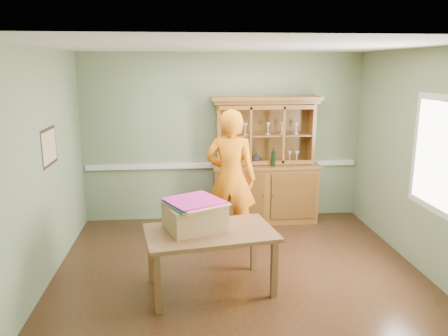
{
  "coord_description": "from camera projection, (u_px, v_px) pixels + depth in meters",
  "views": [
    {
      "loc": [
        -0.65,
        -4.97,
        2.49
      ],
      "look_at": [
        -0.14,
        0.4,
        1.22
      ],
      "focal_mm": 35.0,
      "sensor_mm": 36.0,
      "label": 1
    }
  ],
  "objects": [
    {
      "name": "wall_back",
      "position": [
        223.0,
        138.0,
        7.07
      ],
      "size": [
        4.5,
        0.0,
        4.5
      ],
      "primitive_type": "plane",
      "rotation": [
        1.57,
        0.0,
        0.0
      ],
      "color": "gray",
      "rests_on": "floor"
    },
    {
      "name": "ceiling",
      "position": [
        240.0,
        46.0,
        4.83
      ],
      "size": [
        4.5,
        4.5,
        0.0
      ],
      "primitive_type": "plane",
      "rotation": [
        3.14,
        0.0,
        0.0
      ],
      "color": "white",
      "rests_on": "wall_back"
    },
    {
      "name": "china_hutch",
      "position": [
        265.0,
        178.0,
        7.06
      ],
      "size": [
        1.72,
        0.57,
        2.02
      ],
      "color": "#925E27",
      "rests_on": "floor"
    },
    {
      "name": "person",
      "position": [
        231.0,
        178.0,
        6.05
      ],
      "size": [
        0.8,
        0.62,
        1.93
      ],
      "primitive_type": "imported",
      "rotation": [
        0.0,
        0.0,
        2.89
      ],
      "color": "orange",
      "rests_on": "floor"
    },
    {
      "name": "wall_left",
      "position": [
        42.0,
        169.0,
        4.93
      ],
      "size": [
        0.0,
        4.0,
        4.0
      ],
      "primitive_type": "plane",
      "rotation": [
        1.57,
        0.0,
        1.57
      ],
      "color": "gray",
      "rests_on": "floor"
    },
    {
      "name": "wall_front",
      "position": [
        274.0,
        225.0,
        3.2
      ],
      "size": [
        4.5,
        0.0,
        4.5
      ],
      "primitive_type": "plane",
      "rotation": [
        -1.57,
        0.0,
        0.0
      ],
      "color": "gray",
      "rests_on": "floor"
    },
    {
      "name": "floor",
      "position": [
        238.0,
        270.0,
        5.44
      ],
      "size": [
        4.5,
        4.5,
        0.0
      ],
      "primitive_type": "plane",
      "color": "#482717",
      "rests_on": "ground"
    },
    {
      "name": "window_panel",
      "position": [
        434.0,
        154.0,
        5.02
      ],
      "size": [
        0.03,
        0.96,
        1.36
      ],
      "color": "silver",
      "rests_on": "wall_right"
    },
    {
      "name": "kite_stack",
      "position": [
        195.0,
        202.0,
        4.81
      ],
      "size": [
        0.74,
        0.74,
        0.05
      ],
      "rotation": [
        0.0,
        0.0,
        0.54
      ],
      "color": "yellow",
      "rests_on": "cardboard_box"
    },
    {
      "name": "framed_map",
      "position": [
        50.0,
        147.0,
        5.17
      ],
      "size": [
        0.03,
        0.6,
        0.46
      ],
      "color": "#342214",
      "rests_on": "wall_left"
    },
    {
      "name": "chair_rail",
      "position": [
        223.0,
        165.0,
        7.15
      ],
      "size": [
        4.41,
        0.05,
        0.08
      ],
      "primitive_type": "cube",
      "color": "silver",
      "rests_on": "wall_back"
    },
    {
      "name": "dining_table",
      "position": [
        210.0,
        238.0,
        4.85
      ],
      "size": [
        1.53,
        1.07,
        0.71
      ],
      "rotation": [
        0.0,
        0.0,
        0.16
      ],
      "color": "brown",
      "rests_on": "floor"
    },
    {
      "name": "wall_right",
      "position": [
        421.0,
        161.0,
        5.34
      ],
      "size": [
        0.0,
        4.0,
        4.0
      ],
      "primitive_type": "plane",
      "rotation": [
        1.57,
        0.0,
        -1.57
      ],
      "color": "gray",
      "rests_on": "floor"
    },
    {
      "name": "cardboard_box",
      "position": [
        195.0,
        217.0,
        4.85
      ],
      "size": [
        0.75,
        0.68,
        0.29
      ],
      "primitive_type": "cube",
      "rotation": [
        0.0,
        0.0,
        0.37
      ],
      "color": "tan",
      "rests_on": "dining_table"
    }
  ]
}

